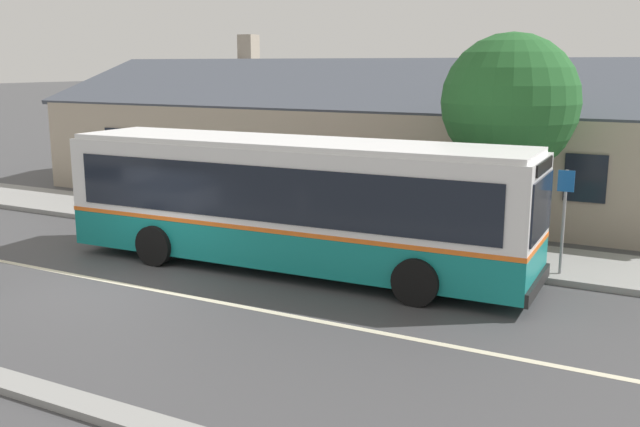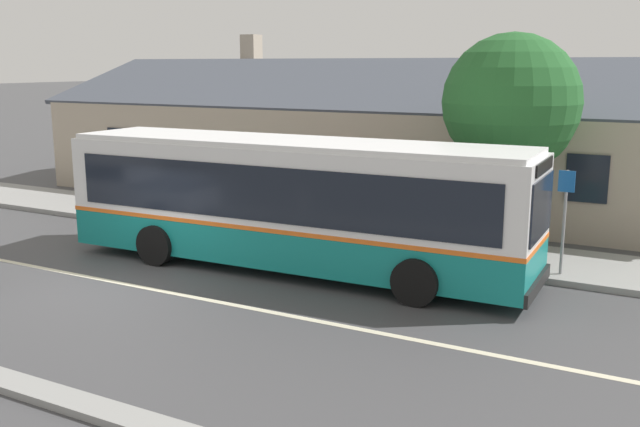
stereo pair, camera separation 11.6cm
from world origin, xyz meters
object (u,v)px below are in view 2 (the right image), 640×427
at_px(street_tree_primary, 515,107).
at_px(transit_bus, 293,200).
at_px(bus_stop_sign, 565,210).
at_px(bench_down_street, 244,214).

bearing_deg(street_tree_primary, transit_bus, -134.74).
bearing_deg(bus_stop_sign, transit_bus, -160.39).
distance_m(transit_bus, street_tree_primary, 6.23).
relative_size(transit_bus, bench_down_street, 7.73).
relative_size(bench_down_street, bus_stop_sign, 0.63).
height_order(transit_bus, street_tree_primary, street_tree_primary).
distance_m(transit_bus, bus_stop_sign, 6.23).
height_order(transit_bus, bus_stop_sign, transit_bus).
relative_size(bench_down_street, street_tree_primary, 0.27).
bearing_deg(bench_down_street, transit_bus, -38.61).
xyz_separation_m(bench_down_street, bus_stop_sign, (9.01, -0.41, 1.08)).
bearing_deg(street_tree_primary, bus_stop_sign, -50.11).
relative_size(transit_bus, bus_stop_sign, 4.85).
bearing_deg(bus_stop_sign, bench_down_street, 177.38).
distance_m(bench_down_street, bus_stop_sign, 9.08).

